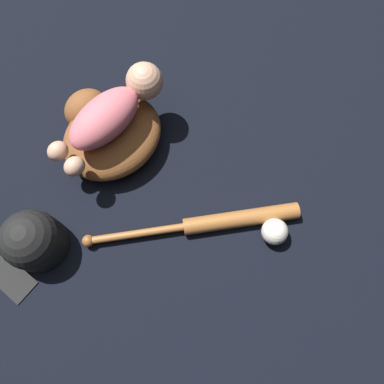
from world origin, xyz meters
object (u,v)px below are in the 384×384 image
at_px(baseball_glove, 108,132).
at_px(baby_figure, 113,111).
at_px(baseball_bat, 220,221).
at_px(baseball_cap, 32,241).
at_px(baseball, 275,232).

xyz_separation_m(baseball_glove, baby_figure, (0.03, -0.02, 0.10)).
xyz_separation_m(baseball_bat, baseball_cap, (-0.36, 0.33, 0.04)).
height_order(baby_figure, baseball_bat, baby_figure).
bearing_deg(baseball, baseball_cap, 133.30).
relative_size(baby_figure, baseball_bat, 0.79).
bearing_deg(baseball_glove, baseball, -81.37).
bearing_deg(baseball, baseball_bat, 118.19).
xyz_separation_m(baby_figure, baseball_bat, (-0.02, -0.38, -0.13)).
distance_m(baby_figure, baseball_cap, 0.39).
bearing_deg(baseball_glove, baby_figure, -36.44).
relative_size(baseball_glove, baby_figure, 0.88).
bearing_deg(baseball_cap, baby_figure, 8.48).
distance_m(baseball_glove, baseball_cap, 0.36).
distance_m(baseball_glove, baseball_bat, 0.41).
relative_size(baby_figure, baseball_cap, 1.61).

